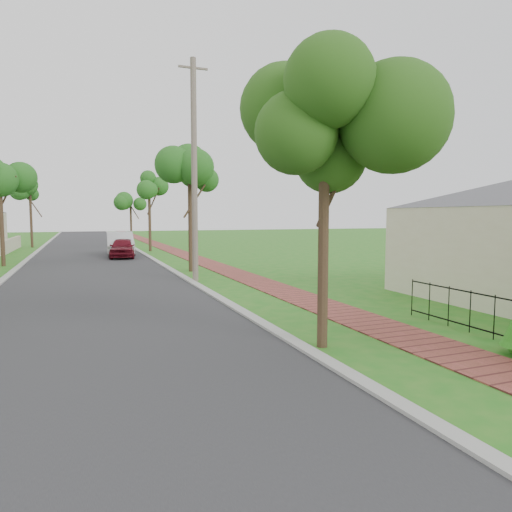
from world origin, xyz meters
TOP-DOWN VIEW (x-y plane):
  - ground at (0.00, 0.00)m, footprint 160.00×160.00m
  - road at (-3.00, 20.00)m, footprint 7.00×120.00m
  - kerb_right at (0.65, 20.00)m, footprint 0.30×120.00m
  - kerb_left at (-6.65, 20.00)m, footprint 0.30×120.00m
  - sidewalk at (3.25, 20.00)m, footprint 1.50×120.00m
  - street_trees at (-2.87, 26.84)m, footprint 10.70×37.65m
  - parked_car_red at (-1.00, 24.75)m, footprint 2.04×3.98m
  - parked_car_white at (-1.00, 26.78)m, footprint 1.92×4.98m
  - near_tree at (1.10, 2.21)m, footprint 2.14×2.14m
  - utility_pole at (0.90, 12.56)m, footprint 1.20×0.24m

SIDE VIEW (x-z plane):
  - ground at x=0.00m, z-range 0.00..0.00m
  - road at x=-3.00m, z-range -0.01..0.01m
  - kerb_right at x=0.65m, z-range -0.05..0.05m
  - kerb_left at x=-6.65m, z-range -0.05..0.05m
  - sidewalk at x=3.25m, z-range -0.01..0.01m
  - parked_car_red at x=-1.00m, z-range 0.00..1.30m
  - parked_car_white at x=-1.00m, z-range 0.00..1.62m
  - near_tree at x=1.10m, z-range 1.63..7.12m
  - street_trees at x=-2.87m, z-range 1.59..7.48m
  - utility_pole at x=0.90m, z-range 0.06..9.12m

